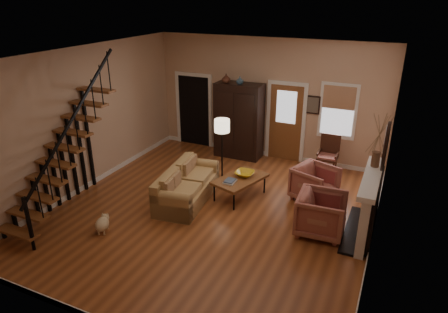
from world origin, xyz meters
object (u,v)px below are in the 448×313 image
at_px(armoire, 239,121).
at_px(armchair_left, 321,214).
at_px(armchair_right, 315,183).
at_px(sofa, 187,185).
at_px(floor_lamp, 222,151).
at_px(side_chair, 328,156).
at_px(coffee_table, 240,187).

xyz_separation_m(armoire, armchair_left, (2.98, -3.00, -0.63)).
xyz_separation_m(armoire, armchair_right, (2.57, -1.70, -0.65)).
xyz_separation_m(sofa, floor_lamp, (0.29, 1.22, 0.43)).
distance_m(sofa, armchair_left, 3.01).
distance_m(sofa, armchair_right, 2.87).
bearing_deg(sofa, floor_lamp, 68.79).
bearing_deg(side_chair, armoire, 175.52).
relative_size(sofa, coffee_table, 1.59).
bearing_deg(armchair_right, armchair_left, -143.06).
relative_size(armoire, armchair_right, 2.40).
bearing_deg(armoire, floor_lamp, -81.05).
xyz_separation_m(sofa, armchair_left, (3.01, -0.08, 0.04)).
bearing_deg(floor_lamp, armoire, 98.95).
relative_size(sofa, floor_lamp, 1.25).
bearing_deg(armchair_right, side_chair, 19.80).
distance_m(armoire, floor_lamp, 1.74).
height_order(coffee_table, floor_lamp, floor_lamp).
distance_m(armchair_left, floor_lamp, 3.03).
height_order(coffee_table, armchair_left, armchair_left).
relative_size(armoire, armchair_left, 2.29).
xyz_separation_m(coffee_table, armchair_right, (1.58, 0.59, 0.16)).
distance_m(armchair_right, floor_lamp, 2.33).
xyz_separation_m(armchair_left, side_chair, (-0.43, 2.80, 0.09)).
height_order(armchair_left, side_chair, side_chair).
xyz_separation_m(coffee_table, armchair_left, (1.99, -0.71, 0.18)).
bearing_deg(armoire, armchair_left, -45.15).
height_order(sofa, armchair_left, armchair_left).
height_order(sofa, coffee_table, sofa).
height_order(coffee_table, side_chair, side_chair).
bearing_deg(side_chair, armchair_left, -81.20).
xyz_separation_m(coffee_table, floor_lamp, (-0.72, 0.59, 0.56)).
distance_m(sofa, floor_lamp, 1.32).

